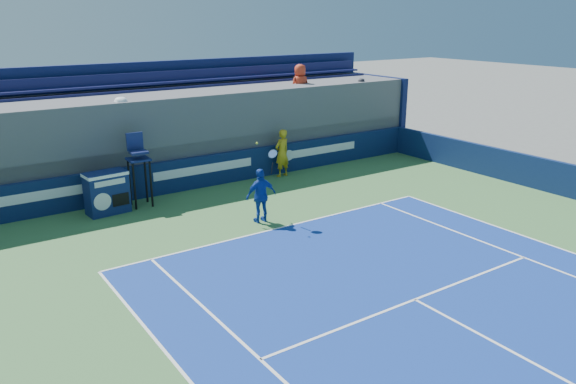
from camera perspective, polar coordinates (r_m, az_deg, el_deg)
ball_person at (r=22.28m, az=-0.61°, el=3.98°), size 0.77×0.58×1.90m
back_hoarding at (r=21.20m, az=-8.57°, el=2.08°), size 20.40×0.21×1.20m
match_clock at (r=19.01m, az=-17.94°, el=0.04°), size 1.38×0.83×1.40m
umpire_chair at (r=19.27m, az=-14.97°, el=2.97°), size 0.74×0.74×2.48m
tennis_player at (r=17.28m, az=-2.75°, el=-0.36°), size 1.03×0.50×2.57m
stadium_seating at (r=22.75m, az=-10.96°, el=6.20°), size 21.00×4.05×4.40m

